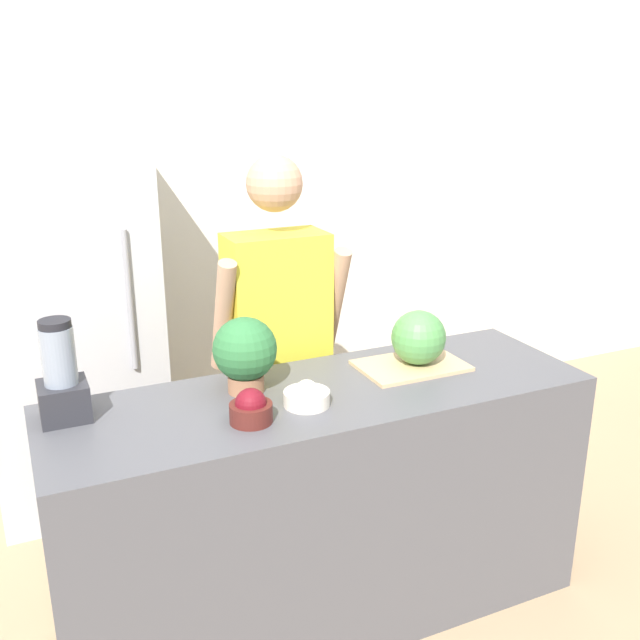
# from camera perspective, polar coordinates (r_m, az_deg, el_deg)

# --- Properties ---
(wall_back) EXTENTS (8.00, 0.06, 2.60)m
(wall_back) POSITION_cam_1_polar(r_m,az_deg,el_deg) (3.85, -10.05, 8.91)
(wall_back) COLOR silver
(wall_back) RESTS_ON ground_plane
(counter_island) EXTENTS (1.90, 0.60, 0.90)m
(counter_island) POSITION_cam_1_polar(r_m,az_deg,el_deg) (2.68, 0.28, -14.57)
(counter_island) COLOR #4C4C51
(counter_island) RESTS_ON ground_plane
(refrigerator) EXTENTS (0.76, 0.70, 1.74)m
(refrigerator) POSITION_cam_1_polar(r_m,az_deg,el_deg) (3.46, -19.49, -0.24)
(refrigerator) COLOR #B7B7BC
(refrigerator) RESTS_ON ground_plane
(person) EXTENTS (0.54, 0.27, 1.66)m
(person) POSITION_cam_1_polar(r_m,az_deg,el_deg) (2.91, -3.38, -2.92)
(person) COLOR gray
(person) RESTS_ON ground_plane
(cutting_board) EXTENTS (0.39, 0.26, 0.01)m
(cutting_board) POSITION_cam_1_polar(r_m,az_deg,el_deg) (2.69, 7.30, -3.64)
(cutting_board) COLOR tan
(cutting_board) RESTS_ON counter_island
(watermelon) EXTENTS (0.20, 0.20, 0.20)m
(watermelon) POSITION_cam_1_polar(r_m,az_deg,el_deg) (2.66, 7.89, -1.40)
(watermelon) COLOR #4C8C47
(watermelon) RESTS_ON cutting_board
(bowl_cherries) EXTENTS (0.14, 0.14, 0.11)m
(bowl_cherries) POSITION_cam_1_polar(r_m,az_deg,el_deg) (2.25, -5.55, -7.07)
(bowl_cherries) COLOR #511E19
(bowl_cherries) RESTS_ON counter_island
(bowl_cream) EXTENTS (0.15, 0.15, 0.09)m
(bowl_cream) POSITION_cam_1_polar(r_m,az_deg,el_deg) (2.35, -1.07, -6.11)
(bowl_cream) COLOR beige
(bowl_cream) RESTS_ON counter_island
(blender) EXTENTS (0.15, 0.15, 0.33)m
(blender) POSITION_cam_1_polar(r_m,az_deg,el_deg) (2.36, -19.99, -4.49)
(blender) COLOR #28282D
(blender) RESTS_ON counter_island
(potted_plant) EXTENTS (0.22, 0.22, 0.27)m
(potted_plant) POSITION_cam_1_polar(r_m,az_deg,el_deg) (2.43, -6.03, -2.56)
(potted_plant) COLOR #996647
(potted_plant) RESTS_ON counter_island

